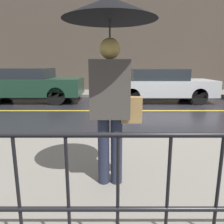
{
  "coord_description": "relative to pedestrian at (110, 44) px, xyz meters",
  "views": [
    {
      "loc": [
        -1.75,
        -7.3,
        1.56
      ],
      "look_at": [
        -1.75,
        -1.57,
        0.3
      ],
      "focal_mm": 35.0,
      "sensor_mm": 36.0,
      "label": 1
    }
  ],
  "objects": [
    {
      "name": "car_silver",
      "position": [
        2.06,
        6.74,
        -1.06
      ],
      "size": [
        4.22,
        1.79,
        1.37
      ],
      "color": "#B2B5BA",
      "rests_on": "ground_plane"
    },
    {
      "name": "building_storefront",
      "position": [
        1.77,
        10.28,
        1.37
      ],
      "size": [
        28.0,
        0.3,
        6.3
      ],
      "color": "#4C4238",
      "rests_on": "ground_plane"
    },
    {
      "name": "pedestrian",
      "position": [
        0.0,
        0.0,
        0.0
      ],
      "size": [
        1.02,
        1.02,
        2.13
      ],
      "rotation": [
        0.0,
        0.0,
        3.14
      ],
      "color": "#23283D",
      "rests_on": "sidewalk_near"
    },
    {
      "name": "ground_plane",
      "position": [
        1.77,
        4.82,
        -1.78
      ],
      "size": [
        80.0,
        80.0,
        0.0
      ],
      "primitive_type": "plane",
      "color": "black"
    },
    {
      "name": "lane_marking",
      "position": [
        1.77,
        4.82,
        -1.77
      ],
      "size": [
        25.2,
        0.12,
        0.01
      ],
      "color": "gold",
      "rests_on": "ground_plane"
    },
    {
      "name": "sidewalk_far",
      "position": [
        1.77,
        9.05,
        -1.72
      ],
      "size": [
        28.0,
        2.16,
        0.12
      ],
      "color": "slate",
      "rests_on": "ground_plane"
    },
    {
      "name": "car_dark_green",
      "position": [
        -3.59,
        6.74,
        -1.04
      ],
      "size": [
        4.55,
        1.86,
        1.39
      ],
      "color": "#193828",
      "rests_on": "ground_plane"
    }
  ]
}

